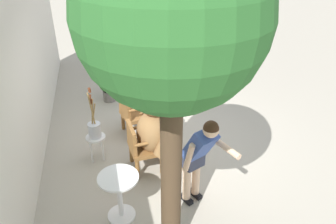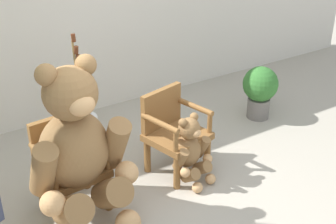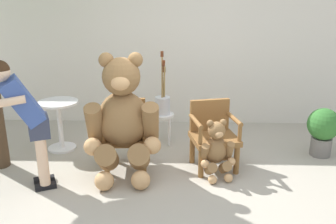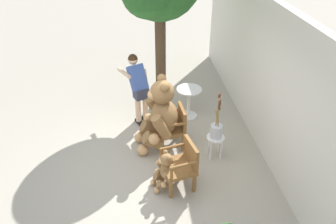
# 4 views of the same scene
# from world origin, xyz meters

# --- Properties ---
(ground_plane) EXTENTS (60.00, 60.00, 0.00)m
(ground_plane) POSITION_xyz_m (0.00, 0.00, 0.00)
(ground_plane) COLOR #A8A091
(back_wall) EXTENTS (10.00, 0.16, 2.80)m
(back_wall) POSITION_xyz_m (0.00, 2.40, 1.40)
(back_wall) COLOR silver
(back_wall) RESTS_ON ground
(wooden_chair_left) EXTENTS (0.60, 0.57, 0.86)m
(wooden_chair_left) POSITION_xyz_m (-0.57, 0.63, 0.46)
(wooden_chair_left) COLOR brown
(wooden_chair_left) RESTS_ON ground
(wooden_chair_right) EXTENTS (0.67, 0.64, 0.86)m
(wooden_chair_right) POSITION_xyz_m (0.55, 0.62, 0.46)
(wooden_chair_right) COLOR brown
(wooden_chair_right) RESTS_ON ground
(teddy_bear_large) EXTENTS (0.92, 0.89, 1.52)m
(teddy_bear_large) POSITION_xyz_m (-0.56, 0.36, 0.74)
(teddy_bear_large) COLOR olive
(teddy_bear_large) RESTS_ON ground
(teddy_bear_small) EXTENTS (0.45, 0.46, 0.73)m
(teddy_bear_small) POSITION_xyz_m (0.58, 0.35, 0.36)
(teddy_bear_small) COLOR olive
(teddy_bear_small) RESTS_ON ground
(white_stool) EXTENTS (0.34, 0.34, 0.46)m
(white_stool) POSITION_xyz_m (-0.13, 1.37, 0.36)
(white_stool) COLOR white
(white_stool) RESTS_ON ground
(brush_bucket) EXTENTS (0.22, 0.22, 0.93)m
(brush_bucket) POSITION_xyz_m (-0.13, 1.37, 0.63)
(brush_bucket) COLOR silver
(brush_bucket) RESTS_ON white_stool
(potted_plant) EXTENTS (0.44, 0.44, 0.68)m
(potted_plant) POSITION_xyz_m (2.09, 1.01, 0.40)
(potted_plant) COLOR slate
(potted_plant) RESTS_ON ground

